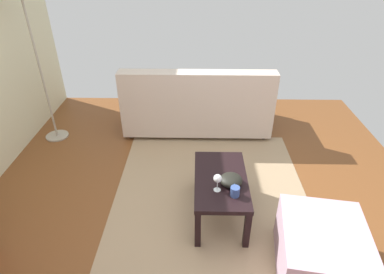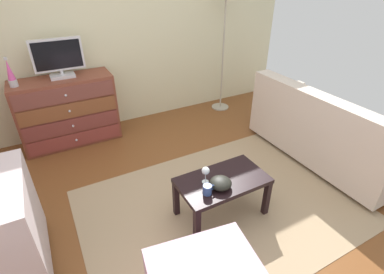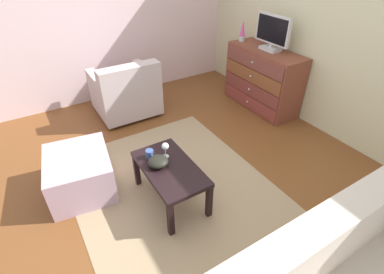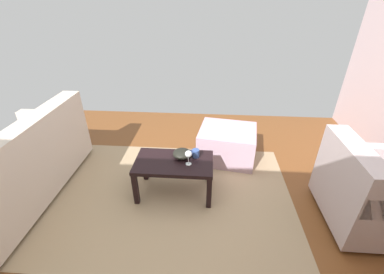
{
  "view_description": "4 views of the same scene",
  "coord_description": "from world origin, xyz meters",
  "px_view_note": "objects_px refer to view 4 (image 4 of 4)",
  "views": [
    {
      "loc": [
        -2.01,
        -0.06,
        2.17
      ],
      "look_at": [
        0.18,
        -0.02,
        0.81
      ],
      "focal_mm": 29.91,
      "sensor_mm": 36.0,
      "label": 1
    },
    {
      "loc": [
        -1.04,
        -1.91,
        2.04
      ],
      "look_at": [
        0.01,
        0.04,
        0.73
      ],
      "focal_mm": 27.0,
      "sensor_mm": 36.0,
      "label": 2
    },
    {
      "loc": [
        1.99,
        -1.15,
        2.16
      ],
      "look_at": [
        0.3,
        -0.11,
        0.78
      ],
      "focal_mm": 26.92,
      "sensor_mm": 36.0,
      "label": 3
    },
    {
      "loc": [
        -0.18,
        1.8,
        1.9
      ],
      "look_at": [
        -0.04,
        -0.12,
        0.79
      ],
      "focal_mm": 23.28,
      "sensor_mm": 36.0,
      "label": 4
    }
  ],
  "objects_px": {
    "bowl_decorative": "(182,154)",
    "couch_large": "(14,173)",
    "mug": "(195,153)",
    "wine_glass": "(188,154)",
    "armchair": "(371,193)",
    "ottoman": "(227,144)",
    "coffee_table": "(174,166)"
  },
  "relations": [
    {
      "from": "bowl_decorative",
      "to": "armchair",
      "type": "xyz_separation_m",
      "value": [
        -1.75,
        0.34,
        -0.11
      ]
    },
    {
      "from": "mug",
      "to": "ottoman",
      "type": "xyz_separation_m",
      "value": [
        -0.37,
        -0.61,
        -0.25
      ]
    },
    {
      "from": "bowl_decorative",
      "to": "couch_large",
      "type": "xyz_separation_m",
      "value": [
        1.67,
        0.29,
        -0.12
      ]
    },
    {
      "from": "coffee_table",
      "to": "ottoman",
      "type": "height_order",
      "value": "ottoman"
    },
    {
      "from": "coffee_table",
      "to": "mug",
      "type": "relative_size",
      "value": 7.04
    },
    {
      "from": "couch_large",
      "to": "mug",
      "type": "bearing_deg",
      "value": -170.28
    },
    {
      "from": "coffee_table",
      "to": "couch_large",
      "type": "height_order",
      "value": "couch_large"
    },
    {
      "from": "ottoman",
      "to": "armchair",
      "type": "bearing_deg",
      "value": 141.84
    },
    {
      "from": "wine_glass",
      "to": "couch_large",
      "type": "height_order",
      "value": "couch_large"
    },
    {
      "from": "mug",
      "to": "ottoman",
      "type": "distance_m",
      "value": 0.76
    },
    {
      "from": "armchair",
      "to": "wine_glass",
      "type": "bearing_deg",
      "value": -7.53
    },
    {
      "from": "wine_glass",
      "to": "ottoman",
      "type": "bearing_deg",
      "value": -120.14
    },
    {
      "from": "couch_large",
      "to": "ottoman",
      "type": "distance_m",
      "value": 2.38
    },
    {
      "from": "couch_large",
      "to": "ottoman",
      "type": "bearing_deg",
      "value": -157.07
    },
    {
      "from": "coffee_table",
      "to": "armchair",
      "type": "distance_m",
      "value": 1.85
    },
    {
      "from": "bowl_decorative",
      "to": "mug",
      "type": "bearing_deg",
      "value": -172.4
    },
    {
      "from": "mug",
      "to": "armchair",
      "type": "bearing_deg",
      "value": 167.44
    },
    {
      "from": "mug",
      "to": "wine_glass",
      "type": "bearing_deg",
      "value": 65.64
    },
    {
      "from": "armchair",
      "to": "bowl_decorative",
      "type": "bearing_deg",
      "value": -11.0
    },
    {
      "from": "bowl_decorative",
      "to": "armchair",
      "type": "distance_m",
      "value": 1.79
    },
    {
      "from": "couch_large",
      "to": "armchair",
      "type": "height_order",
      "value": "couch_large"
    },
    {
      "from": "coffee_table",
      "to": "mug",
      "type": "distance_m",
      "value": 0.26
    },
    {
      "from": "armchair",
      "to": "couch_large",
      "type": "bearing_deg",
      "value": -0.82
    },
    {
      "from": "wine_glass",
      "to": "couch_large",
      "type": "relative_size",
      "value": 0.08
    },
    {
      "from": "coffee_table",
      "to": "bowl_decorative",
      "type": "height_order",
      "value": "bowl_decorative"
    },
    {
      "from": "wine_glass",
      "to": "mug",
      "type": "bearing_deg",
      "value": -114.36
    },
    {
      "from": "couch_large",
      "to": "armchair",
      "type": "distance_m",
      "value": 3.43
    },
    {
      "from": "wine_glass",
      "to": "bowl_decorative",
      "type": "xyz_separation_m",
      "value": [
        0.08,
        -0.12,
        -0.07
      ]
    },
    {
      "from": "bowl_decorative",
      "to": "couch_large",
      "type": "relative_size",
      "value": 0.1
    },
    {
      "from": "mug",
      "to": "bowl_decorative",
      "type": "relative_size",
      "value": 0.6
    },
    {
      "from": "couch_large",
      "to": "armchair",
      "type": "xyz_separation_m",
      "value": [
        -3.43,
        0.05,
        0.01
      ]
    },
    {
      "from": "bowl_decorative",
      "to": "ottoman",
      "type": "bearing_deg",
      "value": -129.07
    }
  ]
}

